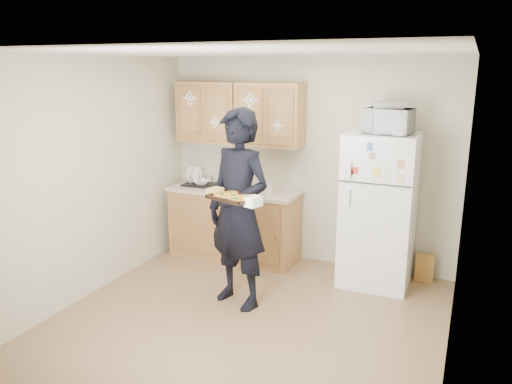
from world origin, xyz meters
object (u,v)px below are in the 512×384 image
Objects in this scene: baking_tray at (234,198)px; dish_rack at (200,179)px; refrigerator at (379,210)px; person at (238,210)px; microwave at (388,121)px.

baking_tray reaches higher than dish_rack.
refrigerator is at bearing 68.84° from baking_tray.
person is at bearing -137.25° from refrigerator.
person is 4.69× the size of baking_tray.
dish_rack is (-2.34, 0.09, -0.85)m from microwave.
person reaches higher than refrigerator.
microwave reaches higher than refrigerator.
refrigerator is 3.54× the size of microwave.
person is at bearing 124.53° from baking_tray.
microwave is at bearing -2.30° from dish_rack.
refrigerator is 1.80m from baking_tray.
microwave is at bearing 57.55° from person.
microwave is 2.49m from dish_rack.
person is at bearing -45.96° from dish_rack.
person reaches higher than dish_rack.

